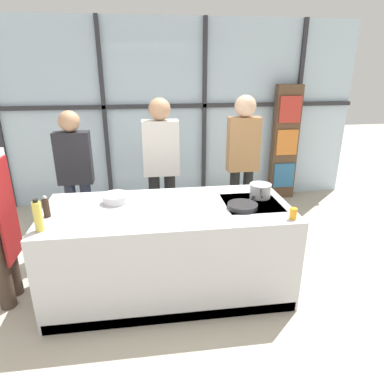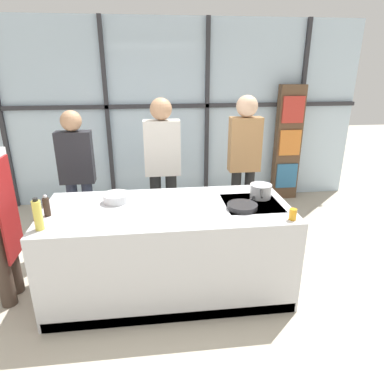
% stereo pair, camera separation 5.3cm
% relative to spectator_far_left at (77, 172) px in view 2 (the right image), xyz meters
% --- Properties ---
extents(ground_plane, '(18.00, 18.00, 0.00)m').
position_rel_spectator_far_left_xyz_m(ground_plane, '(1.00, -1.02, -0.97)').
color(ground_plane, '#BCB29E').
extents(back_window_wall, '(6.40, 0.10, 2.80)m').
position_rel_spectator_far_left_xyz_m(back_window_wall, '(1.00, 1.48, 0.43)').
color(back_window_wall, silver).
rests_on(back_window_wall, ground_plane).
extents(bookshelf, '(0.41, 0.19, 1.85)m').
position_rel_spectator_far_left_xyz_m(bookshelf, '(3.09, 1.29, -0.04)').
color(bookshelf, brown).
rests_on(bookshelf, ground_plane).
extents(demo_island, '(2.29, 1.01, 0.90)m').
position_rel_spectator_far_left_xyz_m(demo_island, '(1.00, -1.02, -0.52)').
color(demo_island, silver).
rests_on(demo_island, ground_plane).
extents(spectator_far_left, '(0.40, 0.23, 1.67)m').
position_rel_spectator_far_left_xyz_m(spectator_far_left, '(0.00, 0.00, 0.00)').
color(spectator_far_left, '#232838').
rests_on(spectator_far_left, ground_plane).
extents(spectator_center_left, '(0.42, 0.25, 1.80)m').
position_rel_spectator_far_left_xyz_m(spectator_center_left, '(1.00, -0.00, 0.07)').
color(spectator_center_left, black).
rests_on(spectator_center_left, ground_plane).
extents(spectator_center_right, '(0.38, 0.25, 1.82)m').
position_rel_spectator_far_left_xyz_m(spectator_center_right, '(2.00, 0.00, 0.11)').
color(spectator_center_right, black).
rests_on(spectator_center_right, ground_plane).
extents(frying_pan, '(0.39, 0.42, 0.04)m').
position_rel_spectator_far_left_xyz_m(frying_pan, '(1.69, -1.14, -0.04)').
color(frying_pan, '#232326').
rests_on(frying_pan, demo_island).
extents(saucepan, '(0.21, 0.39, 0.14)m').
position_rel_spectator_far_left_xyz_m(saucepan, '(1.93, -0.90, 0.01)').
color(saucepan, silver).
rests_on(saucepan, demo_island).
extents(white_plate, '(0.26, 0.26, 0.01)m').
position_rel_spectator_far_left_xyz_m(white_plate, '(0.50, -0.64, -0.06)').
color(white_plate, white).
rests_on(white_plate, demo_island).
extents(mixing_bowl, '(0.24, 0.24, 0.08)m').
position_rel_spectator_far_left_xyz_m(mixing_bowl, '(0.51, -0.84, -0.03)').
color(mixing_bowl, silver).
rests_on(mixing_bowl, demo_island).
extents(oil_bottle, '(0.07, 0.07, 0.27)m').
position_rel_spectator_far_left_xyz_m(oil_bottle, '(-0.05, -1.36, 0.06)').
color(oil_bottle, '#E0CC4C').
rests_on(oil_bottle, demo_island).
extents(pepper_grinder, '(0.06, 0.06, 0.20)m').
position_rel_spectator_far_left_xyz_m(pepper_grinder, '(-0.06, -1.09, 0.02)').
color(pepper_grinder, '#332319').
rests_on(pepper_grinder, demo_island).
extents(juice_glass_near, '(0.06, 0.06, 0.10)m').
position_rel_spectator_far_left_xyz_m(juice_glass_near, '(2.05, -1.43, -0.02)').
color(juice_glass_near, orange).
rests_on(juice_glass_near, demo_island).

